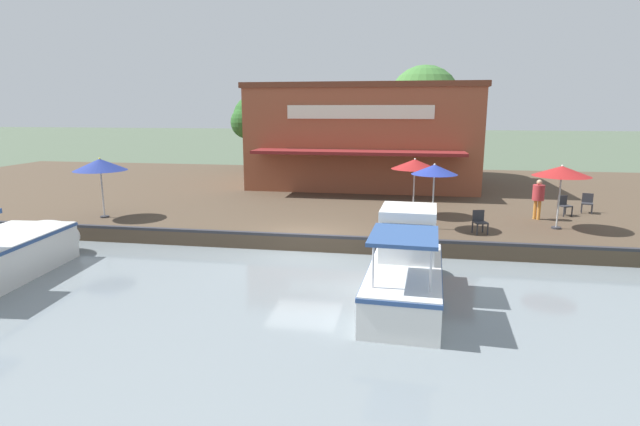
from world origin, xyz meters
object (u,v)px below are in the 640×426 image
cafe_chair_far_corner_seat (480,221)px  motorboat_nearest_quay (406,267)px  patio_umbrella_mid_patio_right (415,164)px  patio_umbrella_mid_patio_left (562,171)px  tree_upstream_bank (421,104)px  cafe_chair_facing_river (564,204)px  cafe_chair_under_first_umbrella (587,202)px  person_at_quay_edge (538,195)px  patio_umbrella_back_row (434,170)px  waterfront_restaurant (365,135)px  motorboat_mid_row (1,254)px  tree_behind_restaurant (254,119)px  patio_umbrella_by_entrance (100,165)px

cafe_chair_far_corner_seat → motorboat_nearest_quay: motorboat_nearest_quay is taller
patio_umbrella_mid_patio_right → patio_umbrella_mid_patio_left: bearing=74.7°
cafe_chair_far_corner_seat → tree_upstream_bank: 16.91m
patio_umbrella_mid_patio_right → tree_upstream_bank: (-13.49, 0.52, 2.59)m
cafe_chair_facing_river → patio_umbrella_mid_patio_left: bearing=-20.7°
cafe_chair_under_first_umbrella → cafe_chair_far_corner_seat: bearing=-48.1°
person_at_quay_edge → tree_upstream_bank: size_ratio=0.23×
patio_umbrella_back_row → person_at_quay_edge: 5.14m
patio_umbrella_mid_patio_left → patio_umbrella_back_row: bearing=-79.8°
patio_umbrella_back_row → motorboat_nearest_quay: size_ratio=0.43×
waterfront_restaurant → patio_umbrella_back_row: bearing=17.1°
person_at_quay_edge → tree_upstream_bank: tree_upstream_bank is taller
motorboat_mid_row → cafe_chair_far_corner_seat: bearing=111.5°
waterfront_restaurant → tree_upstream_bank: size_ratio=1.77×
person_at_quay_edge → waterfront_restaurant: bearing=-138.8°
cafe_chair_facing_river → tree_behind_restaurant: (-14.00, -18.02, 3.26)m
cafe_chair_far_corner_seat → tree_behind_restaurant: 22.95m
patio_umbrella_mid_patio_left → patio_umbrella_mid_patio_right: size_ratio=0.99×
waterfront_restaurant → motorboat_mid_row: size_ratio=1.91×
motorboat_mid_row → tree_behind_restaurant: bearing=178.1°
person_at_quay_edge → tree_upstream_bank: 14.60m
patio_umbrella_mid_patio_left → cafe_chair_under_first_umbrella: 4.35m
motorboat_nearest_quay → patio_umbrella_mid_patio_left: bearing=139.7°
waterfront_restaurant → cafe_chair_far_corner_seat: 13.19m
waterfront_restaurant → cafe_chair_under_first_umbrella: size_ratio=15.29×
patio_umbrella_back_row → motorboat_mid_row: size_ratio=0.37×
cafe_chair_facing_river → person_at_quay_edge: size_ratio=0.51×
patio_umbrella_by_entrance → tree_upstream_bank: bearing=140.2°
motorboat_nearest_quay → tree_upstream_bank: size_ratio=0.79×
cafe_chair_under_first_umbrella → motorboat_mid_row: bearing=-62.4°
cafe_chair_under_first_umbrella → cafe_chair_facing_river: bearing=-57.2°
cafe_chair_under_first_umbrella → tree_behind_restaurant: (-13.24, -19.19, 3.26)m
patio_umbrella_by_entrance → cafe_chair_facing_river: size_ratio=2.95×
patio_umbrella_mid_patio_left → patio_umbrella_back_row: patio_umbrella_back_row is taller
patio_umbrella_mid_patio_right → motorboat_nearest_quay: patio_umbrella_mid_patio_right is taller
patio_umbrella_by_entrance → patio_umbrella_back_row: (-0.23, 13.51, 0.04)m
waterfront_restaurant → motorboat_nearest_quay: size_ratio=2.24×
cafe_chair_facing_river → person_at_quay_edge: (1.01, -1.33, 0.56)m
waterfront_restaurant → tree_upstream_bank: 5.82m
patio_umbrella_by_entrance → person_at_quay_edge: (-2.67, 17.86, -1.19)m
patio_umbrella_by_entrance → motorboat_mid_row: patio_umbrella_by_entrance is taller
patio_umbrella_mid_patio_left → cafe_chair_far_corner_seat: size_ratio=2.87×
tree_upstream_bank → tree_behind_restaurant: tree_upstream_bank is taller
cafe_chair_far_corner_seat → tree_behind_restaurant: size_ratio=0.15×
cafe_chair_under_first_umbrella → motorboat_mid_row: (10.45, -19.95, -0.32)m
patio_umbrella_mid_patio_left → patio_umbrella_back_row: size_ratio=0.98×
person_at_quay_edge → patio_umbrella_mid_patio_right: bearing=-88.6°
cafe_chair_far_corner_seat → cafe_chair_under_first_umbrella: size_ratio=1.00×
patio_umbrella_mid_patio_left → tree_behind_restaurant: 23.84m
patio_umbrella_mid_patio_right → tree_behind_restaurant: 19.16m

